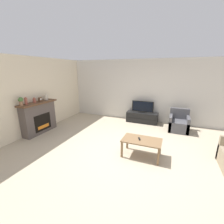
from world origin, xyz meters
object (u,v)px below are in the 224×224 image
object	(u,v)px
potted_plant	(21,101)
mantel_vase_centre_left	(34,100)
mantel_vase_right	(46,97)
remote	(139,139)
mantel_vase_left	(26,101)
coffee_table	(142,142)
mantel_clock	(40,99)
armchair	(179,124)
tv	(143,107)
fireplace	(39,117)
tv_stand	(142,117)

from	to	relation	value
potted_plant	mantel_vase_centre_left	bearing A→B (deg)	90.00
mantel_vase_right	remote	size ratio (longest dim) A/B	1.50
mantel_vase_left	coffee_table	size ratio (longest dim) A/B	0.25
mantel_clock	armchair	size ratio (longest dim) A/B	0.19
armchair	mantel_vase_right	bearing A→B (deg)	-159.99
tv	coffee_table	xyz separation A→B (m)	(0.52, -2.70, -0.27)
fireplace	mantel_vase_right	size ratio (longest dim) A/B	6.10
tv	remote	size ratio (longest dim) A/B	6.01
mantel_clock	tv	world-z (taller)	mantel_clock
fireplace	armchair	xyz separation A→B (m)	(4.75, 2.15, -0.31)
fireplace	potted_plant	world-z (taller)	potted_plant
tv_stand	coffee_table	world-z (taller)	coffee_table
mantel_vase_right	coffee_table	size ratio (longest dim) A/B	0.23
tv	mantel_clock	bearing A→B (deg)	-143.82
potted_plant	coffee_table	world-z (taller)	potted_plant
mantel_vase_right	tv	world-z (taller)	mantel_vase_right
armchair	remote	world-z (taller)	armchair
mantel_clock	armchair	xyz separation A→B (m)	(4.73, 2.01, -0.95)
tv_stand	tv	world-z (taller)	tv
fireplace	mantel_vase_left	bearing A→B (deg)	-87.72
mantel_vase_left	mantel_vase_centre_left	distance (m)	0.32
fireplace	mantel_vase_right	distance (m)	0.79
mantel_vase_left	mantel_vase_centre_left	size ratio (longest dim) A/B	1.38
armchair	fireplace	bearing A→B (deg)	-155.68
mantel_vase_centre_left	remote	distance (m)	3.79
mantel_vase_centre_left	tv_stand	bearing A→B (deg)	38.92
fireplace	coffee_table	size ratio (longest dim) A/B	1.40
potted_plant	coffee_table	size ratio (longest dim) A/B	0.28
coffee_table	remote	world-z (taller)	remote
tv	fireplace	bearing A→B (deg)	-142.39
coffee_table	mantel_vase_right	bearing A→B (deg)	171.01
tv	remote	world-z (taller)	tv
mantel_vase_centre_left	tv	size ratio (longest dim) A/B	0.20
tv_stand	remote	size ratio (longest dim) A/B	8.66
coffee_table	mantel_vase_left	bearing A→B (deg)	-176.25
fireplace	coffee_table	bearing A→B (deg)	-2.64
mantel_vase_centre_left	remote	bearing A→B (deg)	-1.00
mantel_clock	fireplace	bearing A→B (deg)	-97.11
potted_plant	armchair	bearing A→B (deg)	30.12
armchair	tv_stand	bearing A→B (deg)	165.59
mantel_vase_right	tv_stand	distance (m)	4.01
mantel_vase_left	tv	bearing A→B (deg)	42.12
potted_plant	tv_stand	distance (m)	4.64
mantel_clock	tv_stand	distance (m)	4.16
mantel_vase_right	coffee_table	xyz separation A→B (m)	(3.78, -0.60, -0.84)
mantel_vase_centre_left	mantel_vase_left	bearing A→B (deg)	-90.00
mantel_vase_right	armchair	bearing A→B (deg)	20.01
tv	mantel_vase_left	bearing A→B (deg)	-137.88
mantel_clock	armchair	bearing A→B (deg)	22.97
mantel_vase_right	potted_plant	bearing A→B (deg)	-90.00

